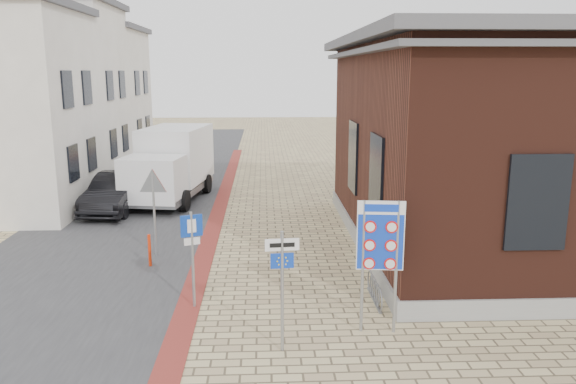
{
  "coord_description": "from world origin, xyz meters",
  "views": [
    {
      "loc": [
        -0.11,
        -10.96,
        5.67
      ],
      "look_at": [
        0.59,
        5.12,
        2.2
      ],
      "focal_mm": 35.0,
      "sensor_mm": 36.0,
      "label": 1
    }
  ],
  "objects_px": {
    "sedan": "(117,192)",
    "border_sign": "(380,238)",
    "essen_sign": "(282,272)",
    "box_truck": "(171,164)",
    "parking_sign": "(192,243)",
    "bollard": "(150,251)"
  },
  "relations": [
    {
      "from": "sedan",
      "to": "border_sign",
      "type": "bearing_deg",
      "value": -48.34
    },
    {
      "from": "border_sign",
      "to": "bollard",
      "type": "height_order",
      "value": "border_sign"
    },
    {
      "from": "bollard",
      "to": "sedan",
      "type": "bearing_deg",
      "value": 111.07
    },
    {
      "from": "sedan",
      "to": "box_truck",
      "type": "xyz_separation_m",
      "value": [
        1.94,
        1.9,
        0.87
      ]
    },
    {
      "from": "box_truck",
      "to": "border_sign",
      "type": "distance_m",
      "value": 14.91
    },
    {
      "from": "parking_sign",
      "to": "bollard",
      "type": "distance_m",
      "value": 3.61
    },
    {
      "from": "border_sign",
      "to": "bollard",
      "type": "distance_m",
      "value": 7.59
    },
    {
      "from": "border_sign",
      "to": "essen_sign",
      "type": "relative_size",
      "value": 1.17
    },
    {
      "from": "parking_sign",
      "to": "bollard",
      "type": "xyz_separation_m",
      "value": [
        -1.65,
        3.0,
        -1.14
      ]
    },
    {
      "from": "box_truck",
      "to": "essen_sign",
      "type": "relative_size",
      "value": 2.5
    },
    {
      "from": "border_sign",
      "to": "bollard",
      "type": "bearing_deg",
      "value": 148.9
    },
    {
      "from": "border_sign",
      "to": "bollard",
      "type": "relative_size",
      "value": 3.02
    },
    {
      "from": "box_truck",
      "to": "essen_sign",
      "type": "height_order",
      "value": "box_truck"
    },
    {
      "from": "essen_sign",
      "to": "parking_sign",
      "type": "bearing_deg",
      "value": 127.13
    },
    {
      "from": "box_truck",
      "to": "parking_sign",
      "type": "relative_size",
      "value": 2.66
    },
    {
      "from": "sedan",
      "to": "bollard",
      "type": "distance_m",
      "value": 7.45
    },
    {
      "from": "essen_sign",
      "to": "sedan",
      "type": "bearing_deg",
      "value": 112.21
    },
    {
      "from": "box_truck",
      "to": "bollard",
      "type": "xyz_separation_m",
      "value": [
        0.73,
        -8.85,
        -1.16
      ]
    },
    {
      "from": "sedan",
      "to": "box_truck",
      "type": "distance_m",
      "value": 2.85
    },
    {
      "from": "sedan",
      "to": "box_truck",
      "type": "bearing_deg",
      "value": 49.24
    },
    {
      "from": "parking_sign",
      "to": "bollard",
      "type": "height_order",
      "value": "parking_sign"
    },
    {
      "from": "box_truck",
      "to": "parking_sign",
      "type": "xyz_separation_m",
      "value": [
        2.39,
        -11.85,
        -0.02
      ]
    }
  ]
}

